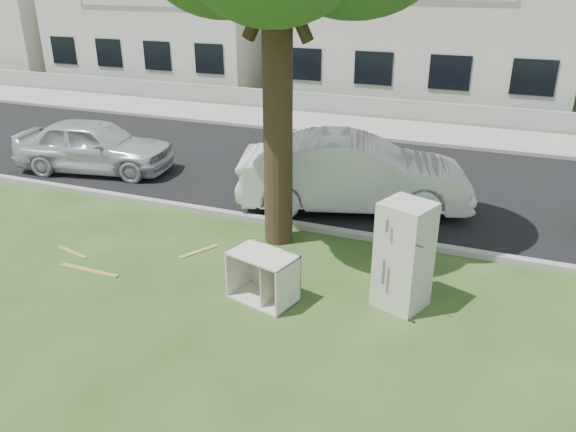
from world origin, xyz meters
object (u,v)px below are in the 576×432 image
at_px(fridge, 404,255).
at_px(car_center, 354,173).
at_px(cabinet, 263,277).
at_px(car_left, 94,146).

bearing_deg(fridge, car_center, 137.79).
xyz_separation_m(cabinet, car_center, (0.31, 4.22, 0.42)).
relative_size(cabinet, car_center, 0.21).
distance_m(cabinet, car_left, 7.90).
bearing_deg(car_left, fridge, -122.90).
height_order(car_center, car_left, car_center).
bearing_deg(car_center, cabinet, 159.02).
distance_m(fridge, car_left, 9.45).
xyz_separation_m(fridge, car_left, (-8.73, 3.60, -0.17)).
distance_m(cabinet, car_center, 4.25).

